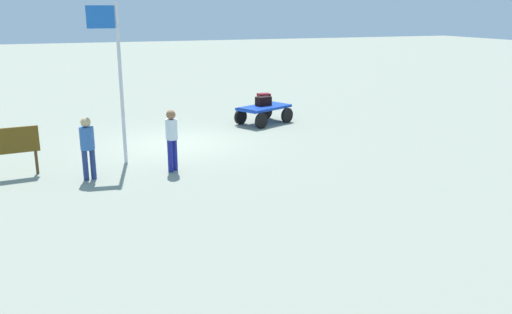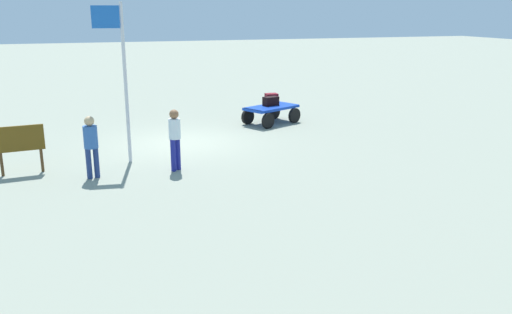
{
  "view_description": "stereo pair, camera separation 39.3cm",
  "coord_description": "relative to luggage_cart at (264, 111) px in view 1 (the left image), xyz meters",
  "views": [
    {
      "loc": [
        3.66,
        17.26,
        4.3
      ],
      "look_at": [
        -0.57,
        6.0,
        1.01
      ],
      "focal_mm": 37.83,
      "sensor_mm": 36.0,
      "label": 1
    },
    {
      "loc": [
        3.29,
        17.39,
        4.3
      ],
      "look_at": [
        -0.57,
        6.0,
        1.01
      ],
      "focal_mm": 37.83,
      "sensor_mm": 36.0,
      "label": 2
    }
  ],
  "objects": [
    {
      "name": "suitcase_navy",
      "position": [
        -0.29,
        -0.72,
        0.38
      ],
      "size": [
        0.48,
        0.39,
        0.38
      ],
      "color": "maroon",
      "rests_on": "luggage_cart"
    },
    {
      "name": "luggage_cart",
      "position": [
        0.0,
        0.0,
        0.0
      ],
      "size": [
        2.39,
        2.0,
        0.68
      ],
      "color": "#1038AE",
      "rests_on": "ground"
    },
    {
      "name": "signboard",
      "position": [
        8.68,
        4.11,
        0.4
      ],
      "size": [
        1.25,
        0.19,
        1.33
      ],
      "color": "#4C3319",
      "rests_on": "ground"
    },
    {
      "name": "worker_lead",
      "position": [
        4.68,
        5.11,
        0.51
      ],
      "size": [
        0.46,
        0.46,
        1.7
      ],
      "color": "navy",
      "rests_on": "ground"
    },
    {
      "name": "ground_plane",
      "position": [
        3.9,
        1.99,
        -0.49
      ],
      "size": [
        120.0,
        120.0,
        0.0
      ],
      "primitive_type": "plane",
      "color": "gray"
    },
    {
      "name": "flagpole",
      "position": [
        5.89,
        3.82,
        2.19
      ],
      "size": [
        0.84,
        0.12,
        4.51
      ],
      "color": "silver",
      "rests_on": "ground"
    },
    {
      "name": "suitcase_grey",
      "position": [
        -0.05,
        -0.17,
        0.36
      ],
      "size": [
        0.65,
        0.49,
        0.34
      ],
      "color": "black",
      "rests_on": "luggage_cart"
    },
    {
      "name": "worker_trailing",
      "position": [
        6.88,
        5.11,
        0.5
      ],
      "size": [
        0.44,
        0.44,
        1.66
      ],
      "color": "navy",
      "rests_on": "ground"
    }
  ]
}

